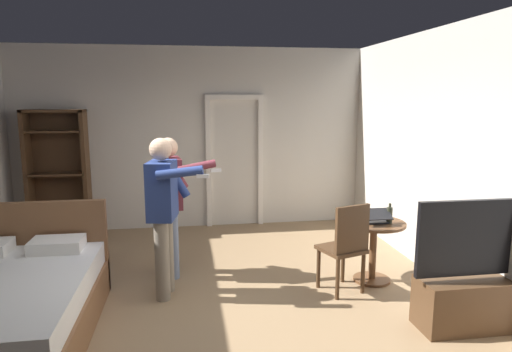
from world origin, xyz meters
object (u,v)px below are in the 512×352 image
(bookshelf, at_px, (58,169))
(tv_flatscreen, at_px, (473,290))
(bottle_on_table, at_px, (390,215))
(person_striped_shirt, at_px, (171,198))
(person_blue_shirt, at_px, (164,207))
(suitcase_dark, at_px, (86,248))
(wooden_chair, at_px, (346,245))
(laptop, at_px, (373,219))
(side_table, at_px, (373,241))

(bookshelf, xyz_separation_m, tv_flatscreen, (4.47, -3.56, -0.67))
(bottle_on_table, relative_size, person_striped_shirt, 0.14)
(person_blue_shirt, height_order, suitcase_dark, person_blue_shirt)
(wooden_chair, relative_size, suitcase_dark, 2.07)
(bookshelf, bearing_deg, person_blue_shirt, -55.52)
(wooden_chair, bearing_deg, laptop, 29.29)
(bookshelf, distance_m, person_blue_shirt, 2.95)
(side_table, distance_m, laptop, 0.28)
(wooden_chair, bearing_deg, bookshelf, 143.15)
(tv_flatscreen, bearing_deg, bottle_on_table, 107.27)
(wooden_chair, bearing_deg, side_table, 31.87)
(bookshelf, distance_m, laptop, 4.67)
(person_blue_shirt, bearing_deg, bottle_on_table, -1.37)
(laptop, height_order, bottle_on_table, bottle_on_table)
(person_striped_shirt, bearing_deg, suitcase_dark, 148.45)
(bookshelf, bearing_deg, wooden_chair, -36.85)
(bookshelf, height_order, person_blue_shirt, bookshelf)
(tv_flatscreen, bearing_deg, person_striped_shirt, 148.36)
(suitcase_dark, bearing_deg, laptop, -11.55)
(laptop, xyz_separation_m, person_blue_shirt, (-2.29, 0.02, 0.22))
(tv_flatscreen, bearing_deg, suitcase_dark, 148.39)
(wooden_chair, height_order, person_blue_shirt, person_blue_shirt)
(person_blue_shirt, bearing_deg, bookshelf, 124.48)
(bookshelf, height_order, person_striped_shirt, bookshelf)
(side_table, xyz_separation_m, bottle_on_table, (0.14, -0.08, 0.32))
(bottle_on_table, height_order, suitcase_dark, bottle_on_table)
(laptop, bearing_deg, bottle_on_table, -12.17)
(person_blue_shirt, bearing_deg, side_table, 0.51)
(bookshelf, bearing_deg, bottle_on_table, -31.04)
(bottle_on_table, xyz_separation_m, person_blue_shirt, (-2.47, 0.06, 0.17))
(side_table, relative_size, wooden_chair, 0.71)
(person_striped_shirt, bearing_deg, bottle_on_table, -14.47)
(side_table, relative_size, suitcase_dark, 1.47)
(bookshelf, relative_size, wooden_chair, 1.93)
(side_table, distance_m, wooden_chair, 0.51)
(bookshelf, xyz_separation_m, person_blue_shirt, (1.67, -2.43, -0.06))
(side_table, height_order, person_blue_shirt, person_blue_shirt)
(person_blue_shirt, relative_size, person_striped_shirt, 1.03)
(wooden_chair, bearing_deg, tv_flatscreen, -44.48)
(laptop, distance_m, bottle_on_table, 0.18)
(laptop, relative_size, suitcase_dark, 0.69)
(wooden_chair, relative_size, person_blue_shirt, 0.59)
(side_table, relative_size, person_striped_shirt, 0.43)
(person_striped_shirt, bearing_deg, laptop, -14.64)
(bottle_on_table, xyz_separation_m, suitcase_dark, (-3.54, 1.32, -0.64))
(side_table, bearing_deg, person_striped_shirt, 166.57)
(bottle_on_table, distance_m, wooden_chair, 0.65)
(tv_flatscreen, height_order, side_table, tv_flatscreen)
(bottle_on_table, bearing_deg, wooden_chair, -161.90)
(bookshelf, relative_size, bottle_on_table, 8.32)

